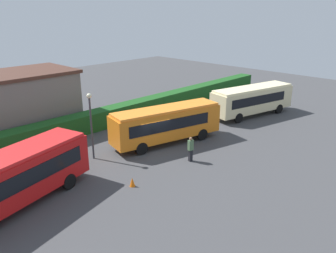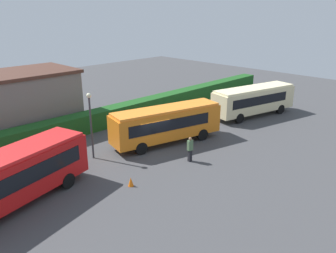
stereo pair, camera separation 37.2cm
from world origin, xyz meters
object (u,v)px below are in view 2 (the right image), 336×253
bus_cream (254,99)px  person_left (190,148)px  traffic_cone (131,182)px  person_center (237,101)px  bus_red (12,176)px  bus_orange (167,123)px  lamppost (91,118)px

bus_cream → person_left: bus_cream is taller
bus_cream → traffic_cone: bearing=-158.9°
person_center → traffic_cone: size_ratio=3.05×
bus_red → bus_orange: (12.93, 0.63, -0.07)m
person_left → bus_red: bearing=-94.5°
traffic_cone → bus_orange: bearing=28.0°
person_left → lamppost: (-4.70, 5.55, 2.17)m
bus_red → person_left: bus_red is taller
bus_red → bus_orange: size_ratio=1.01×
bus_orange → person_left: bus_orange is taller
person_left → person_center: size_ratio=1.03×
traffic_cone → person_center: bearing=14.9°
traffic_cone → lamppost: size_ratio=0.12×
bus_cream → traffic_cone: (-18.68, -2.67, -1.45)m
bus_cream → bus_red: bearing=-167.8°
person_left → traffic_cone: bearing=-80.9°
bus_red → traffic_cone: 6.95m
person_left → traffic_cone: 5.52m
bus_red → person_left: 12.00m
lamppost → bus_red: bearing=-160.9°
bus_orange → bus_cream: bearing=9.1°
bus_orange → lamppost: 6.49m
bus_cream → person_center: 2.71m
bus_cream → person_left: size_ratio=5.19×
bus_orange → person_center: bus_orange is taller
traffic_cone → lamppost: lamppost is taller
person_left → lamppost: size_ratio=0.38×
person_left → traffic_cone: (-5.47, 0.17, -0.72)m
bus_orange → bus_cream: (11.82, -0.97, -0.02)m
bus_orange → bus_cream: size_ratio=0.99×
person_center → lamppost: size_ratio=0.36×
lamppost → traffic_cone: bearing=-98.2°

